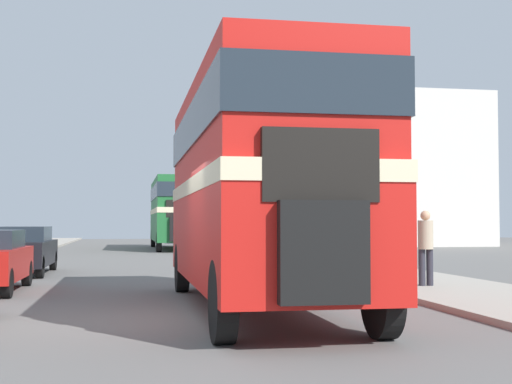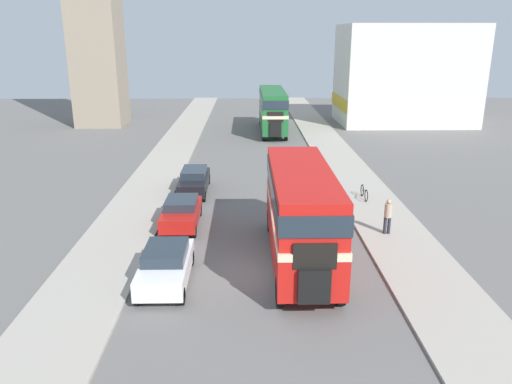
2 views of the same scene
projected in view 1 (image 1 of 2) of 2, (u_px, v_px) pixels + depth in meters
ground_plane at (164, 321)px, 11.56m from camera, size 120.00×120.00×0.00m
double_decker_bus at (256, 176)px, 13.24m from camera, size 2.51×9.31×4.12m
bus_distant at (173, 208)px, 43.27m from camera, size 2.39×11.08×4.20m
car_parked_far at (23, 249)px, 22.13m from camera, size 1.67×4.54×1.48m
pedestrian_walking at (426, 243)px, 16.74m from camera, size 0.36×0.36×1.76m
bicycle_on_pavement at (357, 259)px, 22.12m from camera, size 0.05×1.76×0.78m
shop_building_block at (375, 172)px, 51.15m from camera, size 14.24×9.30×10.54m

